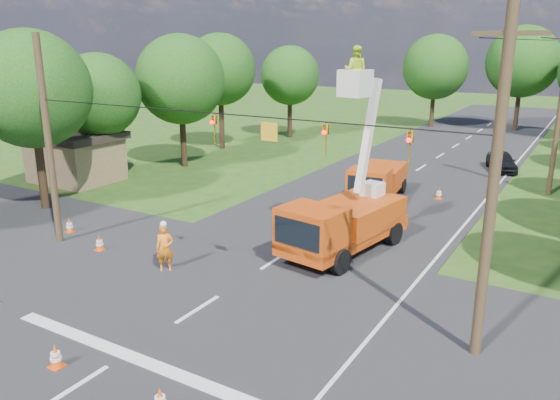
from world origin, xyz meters
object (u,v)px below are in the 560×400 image
Objects in this scene: traffic_cone_3 at (402,222)px; tree_far_a at (435,67)px; tree_left_c at (98,96)px; pole_right_near at (494,181)px; pole_left at (48,142)px; tree_left_d at (180,80)px; tree_left_f at (290,76)px; tree_left_e at (220,70)px; traffic_cone_0 at (56,356)px; tree_left_b at (31,89)px; second_truck at (377,181)px; shed at (75,156)px; bucket_truck at (344,213)px; traffic_cone_5 at (70,225)px; tree_far_b at (523,62)px; pole_right_mid at (560,107)px; distant_car at (502,161)px; ground_worker at (165,248)px; traffic_cone_6 at (439,193)px; traffic_cone_2 at (336,236)px; traffic_cone_4 at (100,243)px.

traffic_cone_3 is 0.07× the size of tree_far_a.
tree_far_a reaches higher than tree_left_c.
pole_right_near is 18.01m from pole_left.
tree_left_d reaches higher than tree_left_f.
tree_left_c is 0.86× the size of tree_left_e.
tree_far_a reaches higher than traffic_cone_0.
tree_left_b is 12.01m from tree_left_d.
tree_left_e is at bearing 104.42° from tree_left_d.
second_truck is at bearing 125.03° from traffic_cone_3.
traffic_cone_3 is at bearing -61.79° from second_truck.
shed is (-8.50, 8.00, -2.88)m from pole_left.
bucket_truck is 12.86m from traffic_cone_5.
tree_left_f is (-13.61, 36.60, 5.33)m from traffic_cone_0.
pole_right_mid is at bearing -77.59° from tree_far_b.
pole_right_mid reaches higher than distant_car.
ground_worker is 12.39m from pole_right_near.
distant_car is at bearing -13.90° from tree_left_f.
traffic_cone_6 is at bearing 108.64° from pole_right_near.
traffic_cone_3 is 24.32m from tree_left_e.
shed is at bearing -98.28° from tree_left_f.
traffic_cone_0 is 17.45m from tree_left_b.
traffic_cone_2 is 12.42m from traffic_cone_5.
traffic_cone_2 is 1.00× the size of traffic_cone_3.
pole_right_near and pole_right_mid have the same top height.
distant_car is 0.39× the size of pole_right_near.
tree_left_f is at bearing 110.39° from traffic_cone_0.
tree_far_a is (-13.50, 23.00, 1.08)m from pole_right_mid.
second_truck is 3.17× the size of ground_worker.
tree_left_f is (-4.70, 28.97, 5.33)m from traffic_cone_5.
bucket_truck is 11.95× the size of traffic_cone_0.
tree_left_c is (1.50, 1.00, 3.82)m from shed.
pole_right_mid is (8.25, 6.37, 3.98)m from second_truck.
traffic_cone_4 is at bearing 136.07° from ground_worker.
tree_left_b reaches higher than traffic_cone_0.
pole_left is at bearing 141.54° from traffic_cone_0.
traffic_cone_3 is (1.89, 3.43, 0.00)m from traffic_cone_2.
tree_left_d is 0.98× the size of tree_left_e.
tree_far_b is (18.00, 30.00, 0.68)m from tree_left_d.
traffic_cone_2 is 10.58m from pole_right_near.
second_truck is at bearing 50.60° from traffic_cone_5.
tree_left_d is at bearing 118.10° from traffic_cone_4.
tree_left_f reaches higher than tree_left_c.
pole_right_near is (8.25, -13.63, 3.98)m from second_truck.
traffic_cone_5 is at bearing -132.46° from traffic_cone_6.
tree_left_e is 1.12× the size of tree_left_f.
tree_left_d reaches higher than traffic_cone_2.
traffic_cone_5 is 1.00× the size of traffic_cone_6.
tree_left_e is at bearing 147.93° from traffic_cone_3.
pole_right_near is at bearing -52.16° from tree_left_f.
traffic_cone_5 is at bearing -96.93° from tree_far_a.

